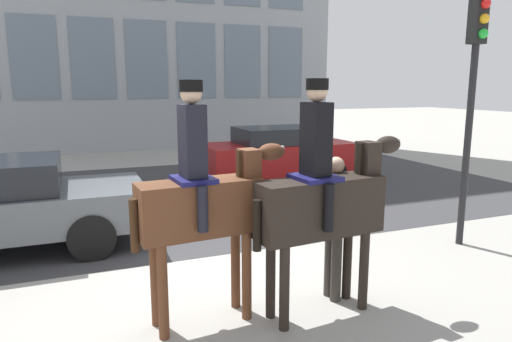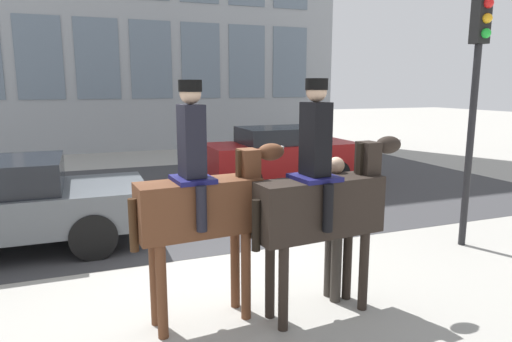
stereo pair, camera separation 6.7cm
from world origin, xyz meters
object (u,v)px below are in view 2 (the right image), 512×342
mounted_horse_companion (322,199)px  pedestrian_bystander (334,217)px  mounted_horse_lead (202,200)px  traffic_light (476,82)px  street_car_far_lane (281,154)px

mounted_horse_companion → pedestrian_bystander: size_ratio=1.51×
mounted_horse_lead → traffic_light: bearing=6.3°
pedestrian_bystander → mounted_horse_companion: bearing=41.0°
mounted_horse_lead → pedestrian_bystander: bearing=-6.2°
street_car_far_lane → traffic_light: (0.85, -5.48, 1.84)m
street_car_far_lane → traffic_light: size_ratio=1.01×
pedestrian_bystander → traffic_light: (3.02, 0.94, 1.60)m
mounted_horse_lead → mounted_horse_companion: bearing=-17.5°
mounted_horse_lead → pedestrian_bystander: 1.63m
traffic_light → mounted_horse_lead: bearing=-169.0°
mounted_horse_lead → mounted_horse_companion: size_ratio=0.99×
mounted_horse_lead → street_car_far_lane: size_ratio=0.66×
pedestrian_bystander → mounted_horse_lead: bearing=-0.4°
mounted_horse_companion → street_car_far_lane: 7.13m
pedestrian_bystander → street_car_far_lane: size_ratio=0.44×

